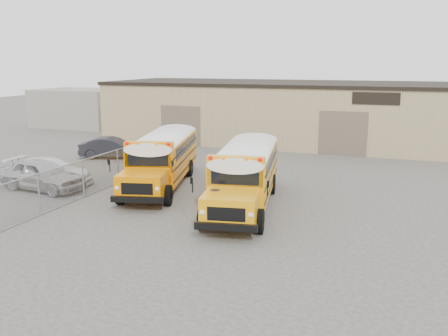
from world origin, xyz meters
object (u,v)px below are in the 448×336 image
(tarp_bundle, at_px, (215,209))
(car_dark, at_px, (112,148))
(car_silver, at_px, (43,175))
(school_bus_left, at_px, (182,138))
(car_white, at_px, (50,171))
(school_bus_right, at_px, (258,148))

(tarp_bundle, height_order, car_dark, tarp_bundle)
(tarp_bundle, relative_size, car_silver, 0.34)
(school_bus_left, bearing_deg, car_white, -119.05)
(school_bus_left, bearing_deg, tarp_bundle, -59.47)
(car_dark, bearing_deg, school_bus_left, -105.01)
(school_bus_left, relative_size, car_dark, 2.29)
(school_bus_left, relative_size, car_silver, 2.09)
(car_dark, bearing_deg, school_bus_right, -115.85)
(school_bus_left, xyz_separation_m, school_bus_right, (5.51, -1.85, 0.00))
(car_white, bearing_deg, school_bus_right, -62.03)
(car_silver, bearing_deg, school_bus_right, -46.65)
(school_bus_right, bearing_deg, car_white, -149.95)
(car_white, relative_size, car_dark, 1.12)
(school_bus_right, distance_m, car_dark, 10.69)
(school_bus_right, relative_size, car_silver, 2.09)
(school_bus_left, relative_size, tarp_bundle, 6.08)
(school_bus_right, bearing_deg, car_silver, -143.88)
(car_silver, bearing_deg, car_dark, 16.53)
(tarp_bundle, height_order, car_silver, tarp_bundle)
(school_bus_right, distance_m, tarp_bundle, 9.28)
(car_white, bearing_deg, tarp_bundle, -110.90)
(car_silver, height_order, car_white, car_silver)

